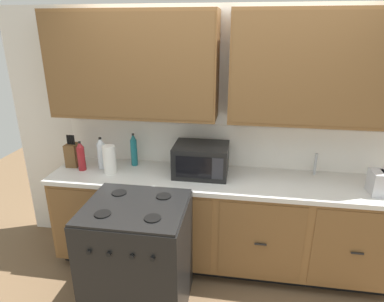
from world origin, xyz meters
name	(u,v)px	position (x,y,z in m)	size (l,w,h in m)	color
ground_plane	(214,284)	(0.00, 0.00, 0.00)	(8.00, 8.00, 0.00)	brown
wall_unit	(224,95)	(0.00, 0.50, 1.62)	(4.23, 0.40, 2.36)	white
counter_run	(218,221)	(0.00, 0.30, 0.47)	(3.06, 0.64, 0.92)	black
stove_range	(138,258)	(-0.57, -0.33, 0.47)	(0.76, 0.68, 0.95)	black
microwave	(201,160)	(-0.17, 0.35, 1.06)	(0.48, 0.37, 0.28)	black
knife_block	(73,154)	(-1.41, 0.36, 1.03)	(0.11, 0.14, 0.31)	brown
sink_faucet	(315,164)	(0.84, 0.51, 1.02)	(0.02, 0.02, 0.20)	#B2B5BA
paper_towel_roll	(110,159)	(-1.00, 0.25, 1.05)	(0.12, 0.12, 0.26)	white
bottle_clear	(101,153)	(-1.11, 0.35, 1.06)	(0.08, 0.08, 0.30)	silver
bottle_red	(81,156)	(-1.28, 0.28, 1.05)	(0.07, 0.07, 0.28)	maroon
bottle_teal	(134,150)	(-0.84, 0.46, 1.07)	(0.06, 0.06, 0.32)	#1E707A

